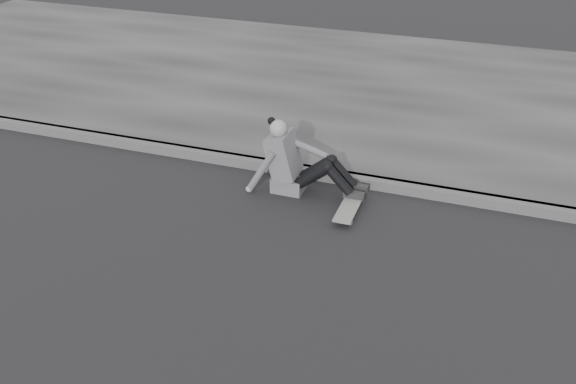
% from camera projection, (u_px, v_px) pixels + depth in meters
% --- Properties ---
extents(ground, '(80.00, 80.00, 0.00)m').
position_uv_depth(ground, '(534.00, 379.00, 4.94)').
color(ground, black).
rests_on(ground, ground).
extents(curb, '(24.00, 0.16, 0.12)m').
position_uv_depth(curb, '(538.00, 209.00, 7.03)').
color(curb, '#4A4A4A').
rests_on(curb, ground).
extents(sidewalk, '(24.00, 6.00, 0.12)m').
position_uv_depth(sidewalk, '(540.00, 110.00, 9.51)').
color(sidewalk, '#353535').
rests_on(sidewalk, ground).
extents(skateboard, '(0.20, 0.78, 0.09)m').
position_uv_depth(skateboard, '(350.00, 206.00, 7.08)').
color(skateboard, '#969691').
rests_on(skateboard, ground).
extents(seated_woman, '(1.38, 0.46, 0.88)m').
position_uv_depth(seated_woman, '(295.00, 163.00, 7.35)').
color(seated_woman, '#59585B').
rests_on(seated_woman, ground).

